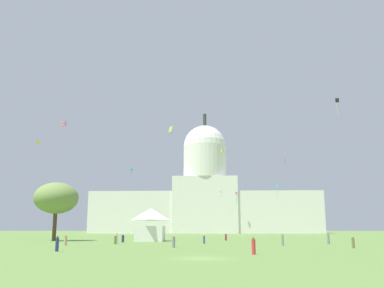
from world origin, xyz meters
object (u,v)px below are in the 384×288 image
person_grey_near_tree_west (174,242)px  person_denim_deep_crowd (204,240)px  capitol_building (205,197)px  tree_west_near (56,198)px  person_white_mid_right (117,239)px  kite_green_mid (209,140)px  person_tan_mid_center (65,241)px  person_navy_front_left (123,239)px  kite_turquoise_mid (132,170)px  person_red_back_left (254,247)px  person_olive_mid_left (115,240)px  kite_cyan_low (277,187)px  kite_black_mid (337,102)px  kite_yellow_high (222,150)px  person_tan_edge_east (164,236)px  kite_magenta_low (236,194)px  kite_gold_mid (38,142)px  kite_blue_low (222,194)px  person_grey_front_right (283,240)px  kite_lime_mid (171,130)px  person_navy_front_center (57,244)px  person_olive_back_center (353,243)px  person_grey_lawn_far_right (328,239)px  event_tent (150,224)px  person_maroon_lawn_far_left (226,237)px  kite_white_mid (283,154)px  kite_pink_mid (64,124)px

person_grey_near_tree_west → person_denim_deep_crowd: (3.87, 15.49, -0.07)m
capitol_building → tree_west_near: (-29.56, -134.30, -9.71)m
person_white_mid_right → kite_green_mid: size_ratio=0.62×
person_tan_mid_center → kite_green_mid: 84.55m
person_navy_front_left → person_tan_mid_center: (-5.87, -14.48, 0.02)m
person_denim_deep_crowd → kite_turquoise_mid: bearing=115.8°
person_red_back_left → person_olive_mid_left: 33.63m
person_red_back_left → kite_cyan_low: 110.09m
kite_black_mid → kite_yellow_high: kite_yellow_high is taller
person_tan_edge_east → kite_black_mid: kite_black_mid is taller
kite_turquoise_mid → kite_cyan_low: bearing=-132.8°
person_tan_edge_east → kite_magenta_low: size_ratio=0.41×
kite_gold_mid → kite_magenta_low: kite_gold_mid is taller
person_red_back_left → kite_blue_low: 128.83m
person_olive_mid_left → kite_gold_mid: bearing=-61.6°
kite_gold_mid → kite_blue_low: size_ratio=0.46×
person_grey_front_right → kite_lime_mid: kite_lime_mid is taller
person_tan_edge_east → kite_black_mid: (41.85, 7.76, 32.49)m
person_navy_front_left → person_navy_front_center: person_navy_front_center is taller
person_grey_near_tree_west → person_olive_back_center: size_ratio=1.10×
person_tan_mid_center → kite_blue_low: (26.96, 106.10, 15.42)m
person_olive_back_center → kite_lime_mid: bearing=-92.1°
person_denim_deep_crowd → kite_yellow_high: size_ratio=1.28×
person_navy_front_left → person_tan_mid_center: bearing=153.6°
person_red_back_left → kite_black_mid: (27.50, 59.51, 32.52)m
person_grey_near_tree_west → kite_turquoise_mid: kite_turquoise_mid is taller
person_tan_edge_east → person_grey_lawn_far_right: 37.34m
event_tent → person_maroon_lawn_far_left: 16.29m
person_navy_front_center → person_grey_lawn_far_right: 43.73m
person_white_mid_right → person_denim_deep_crowd: size_ratio=1.20×
kite_cyan_low → kite_lime_mid: (-32.24, -59.04, 7.42)m
person_maroon_lawn_far_left → kite_magenta_low: 60.15m
person_maroon_lawn_far_left → kite_lime_mid: size_ratio=0.54×
tree_west_near → kite_white_mid: size_ratio=5.20×
person_denim_deep_crowd → kite_blue_low: (6.01, 97.63, 15.44)m
kite_magenta_low → kite_lime_mid: bearing=1.0°
person_olive_back_center → kite_pink_mid: bearing=-83.5°
kite_black_mid → kite_white_mid: size_ratio=1.78×
capitol_building → person_grey_lawn_far_right: bearing=-81.7°
tree_west_near → kite_yellow_high: 123.69m
event_tent → kite_black_mid: kite_black_mid is taller
kite_gold_mid → kite_yellow_high: size_ratio=0.74×
kite_magenta_low → kite_green_mid: kite_green_mid is taller
person_navy_front_left → kite_magenta_low: kite_magenta_low is taller
person_grey_lawn_far_right → event_tent: bearing=-138.4°
event_tent → kite_green_mid: 61.58m
person_grey_near_tree_west → kite_magenta_low: (14.21, 92.05, 13.69)m
person_navy_front_left → kite_turquoise_mid: bearing=5.5°
person_tan_mid_center → person_grey_front_right: bearing=102.0°
person_olive_back_center → kite_blue_low: 115.48m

